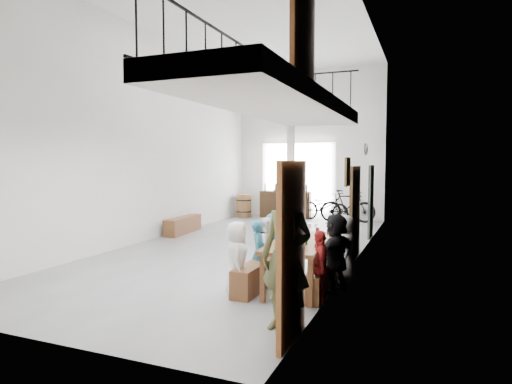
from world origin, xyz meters
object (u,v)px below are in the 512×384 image
at_px(bench_inner, 262,272).
at_px(host_standing, 286,256).
at_px(bicycle_near, 325,206).
at_px(tasting_table, 299,246).
at_px(serving_counter, 286,204).
at_px(side_bench, 183,225).
at_px(oak_barrel, 244,206).

relative_size(bench_inner, host_standing, 1.04).
bearing_deg(host_standing, bicycle_near, 112.67).
xyz_separation_m(tasting_table, bench_inner, (-0.63, -0.06, -0.48)).
bearing_deg(bench_inner, serving_counter, 106.22).
distance_m(side_bench, bicycle_near, 5.30).
xyz_separation_m(side_bench, bicycle_near, (3.28, 4.15, 0.27)).
relative_size(tasting_table, bicycle_near, 1.09).
height_order(bench_inner, serving_counter, serving_counter).
xyz_separation_m(oak_barrel, bicycle_near, (3.11, 0.08, 0.08)).
bearing_deg(host_standing, oak_barrel, 128.85).
bearing_deg(side_bench, tasting_table, -40.63).
xyz_separation_m(oak_barrel, serving_counter, (1.55, 0.39, 0.07)).
xyz_separation_m(host_standing, bicycle_near, (-1.77, 9.99, -0.42)).
xyz_separation_m(tasting_table, host_standing, (0.35, -1.80, 0.23)).
relative_size(tasting_table, oak_barrel, 2.47).
distance_m(side_bench, serving_counter, 4.78).
distance_m(serving_counter, bicycle_near, 1.59).
distance_m(tasting_table, side_bench, 6.21).
xyz_separation_m(side_bench, serving_counter, (1.72, 4.46, 0.26)).
bearing_deg(bicycle_near, side_bench, 163.49).
relative_size(side_bench, serving_counter, 0.90).
xyz_separation_m(bench_inner, oak_barrel, (-3.90, 8.16, 0.21)).
height_order(host_standing, bicycle_near, host_standing).
relative_size(tasting_table, host_standing, 1.14).
height_order(tasting_table, side_bench, tasting_table).
bearing_deg(side_bench, bench_inner, -45.17).
bearing_deg(side_bench, bicycle_near, 51.71).
relative_size(oak_barrel, host_standing, 0.46).
height_order(tasting_table, bench_inner, tasting_table).
bearing_deg(bicycle_near, tasting_table, -148.38).
bearing_deg(tasting_table, serving_counter, 105.54).
height_order(side_bench, host_standing, host_standing).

